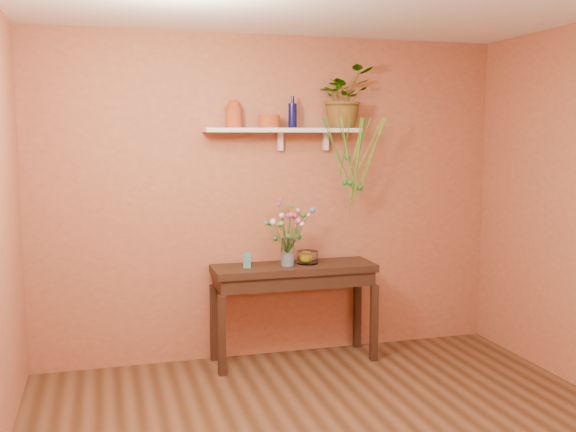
{
  "coord_description": "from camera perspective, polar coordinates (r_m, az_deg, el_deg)",
  "views": [
    {
      "loc": [
        -1.4,
        -3.38,
        1.87
      ],
      "look_at": [
        0.0,
        1.55,
        1.25
      ],
      "focal_mm": 41.21,
      "sensor_mm": 36.0,
      "label": 1
    }
  ],
  "objects": [
    {
      "name": "lemon",
      "position": [
        5.52,
        1.58,
        -3.64
      ],
      "size": [
        0.08,
        0.08,
        0.08
      ],
      "primitive_type": "sphere",
      "color": "yellow",
      "rests_on": "glass_bowl"
    },
    {
      "name": "terracotta_jug",
      "position": [
        5.39,
        -4.7,
        8.73
      ],
      "size": [
        0.15,
        0.15,
        0.22
      ],
      "color": "#B7401D",
      "rests_on": "wall_shelf"
    },
    {
      "name": "sideboard",
      "position": [
        5.49,
        0.51,
        -5.44
      ],
      "size": [
        1.34,
        0.43,
        0.82
      ],
      "color": "#331D14",
      "rests_on": "ground"
    },
    {
      "name": "glass_vase",
      "position": [
        5.4,
        -0.04,
        -3.31
      ],
      "size": [
        0.11,
        0.11,
        0.23
      ],
      "color": "white",
      "rests_on": "sideboard"
    },
    {
      "name": "blue_bottle",
      "position": [
        5.47,
        0.39,
        8.71
      ],
      "size": [
        0.08,
        0.08,
        0.26
      ],
      "color": "#0A0A3D",
      "rests_on": "wall_shelf"
    },
    {
      "name": "glass_bowl",
      "position": [
        5.51,
        1.69,
        -3.63
      ],
      "size": [
        0.18,
        0.18,
        0.11
      ],
      "color": "white",
      "rests_on": "sideboard"
    },
    {
      "name": "room",
      "position": [
        3.7,
        6.57,
        -1.25
      ],
      "size": [
        4.04,
        4.04,
        2.7
      ],
      "color": "brown",
      "rests_on": "ground"
    },
    {
      "name": "wall_shelf",
      "position": [
        5.46,
        -0.32,
        7.37
      ],
      "size": [
        1.3,
        0.24,
        0.19
      ],
      "color": "white",
      "rests_on": "room"
    },
    {
      "name": "bouquet",
      "position": [
        5.36,
        0.12,
        -0.58
      ],
      "size": [
        0.42,
        0.4,
        0.44
      ],
      "color": "#386B28",
      "rests_on": "glass_vase"
    },
    {
      "name": "spider_plant",
      "position": [
        5.64,
        4.83,
        10.16
      ],
      "size": [
        0.58,
        0.54,
        0.51
      ],
      "primitive_type": "imported",
      "rotation": [
        0.0,
        0.0,
        0.38
      ],
      "color": "#216A22",
      "rests_on": "wall_shelf"
    },
    {
      "name": "terracotta_pot",
      "position": [
        5.4,
        -1.64,
        8.17
      ],
      "size": [
        0.22,
        0.22,
        0.1
      ],
      "primitive_type": "cylinder",
      "rotation": [
        0.0,
        0.0,
        -0.39
      ],
      "color": "#B7401D",
      "rests_on": "wall_shelf"
    },
    {
      "name": "carton",
      "position": [
        5.35,
        -3.56,
        -3.84
      ],
      "size": [
        0.07,
        0.06,
        0.12
      ],
      "primitive_type": "cube",
      "rotation": [
        0.0,
        0.0,
        -0.18
      ],
      "color": "teal",
      "rests_on": "sideboard"
    },
    {
      "name": "plant_fronds",
      "position": [
        5.5,
        5.63,
        4.36
      ],
      "size": [
        0.58,
        0.34,
        0.8
      ],
      "color": "#216A22",
      "rests_on": "wall_shelf"
    }
  ]
}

